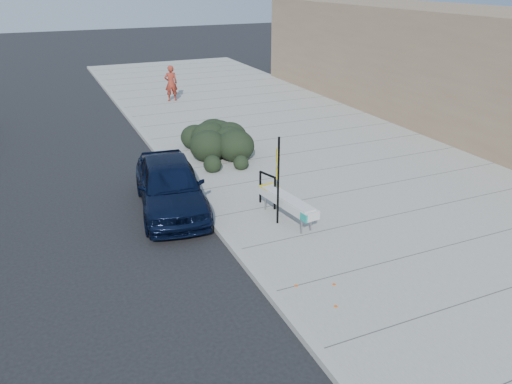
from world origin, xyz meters
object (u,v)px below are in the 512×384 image
at_px(bench, 287,202).
at_px(pedestrian, 171,83).
at_px(sign_post, 278,176).
at_px(sedan_navy, 170,185).
at_px(bike_rack, 267,187).

xyz_separation_m(bench, pedestrian, (0.90, 15.50, 0.40)).
height_order(sign_post, pedestrian, sign_post).
relative_size(bench, sedan_navy, 0.51).
xyz_separation_m(bike_rack, sedan_navy, (-2.61, 1.24, 0.02)).
bearing_deg(pedestrian, bike_rack, 90.11).
distance_m(sedan_navy, pedestrian, 13.68).
distance_m(bench, pedestrian, 15.53).
bearing_deg(sign_post, bench, 33.84).
bearing_deg(bike_rack, sign_post, -118.98).
bearing_deg(pedestrian, sedan_navy, 78.78).
relative_size(bike_rack, pedestrian, 0.54).
height_order(bike_rack, sedan_navy, sedan_navy).
height_order(bike_rack, pedestrian, pedestrian).
relative_size(bench, bike_rack, 2.30).
bearing_deg(pedestrian, bench, 90.77).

